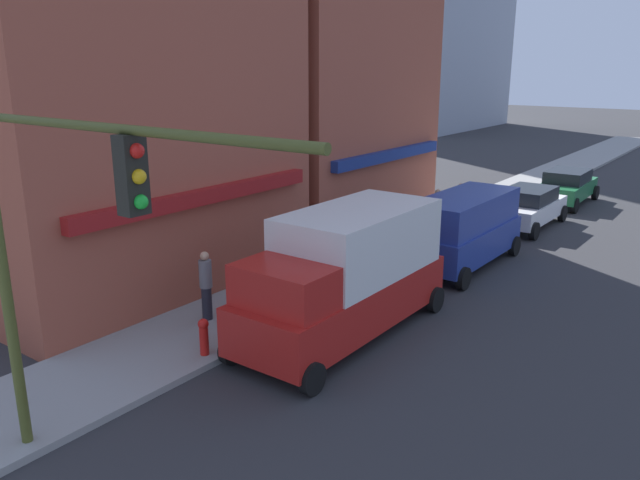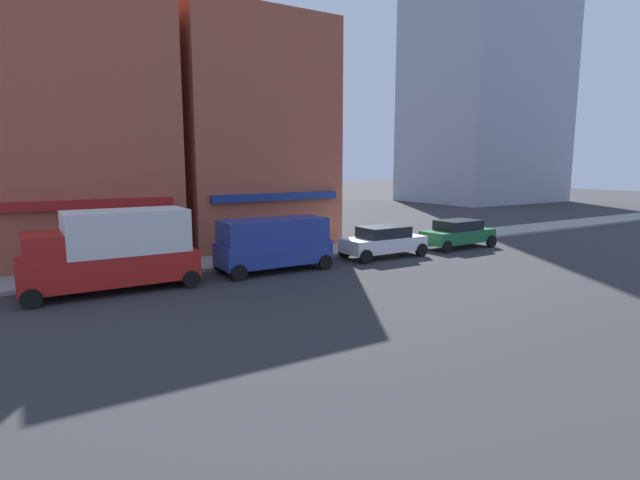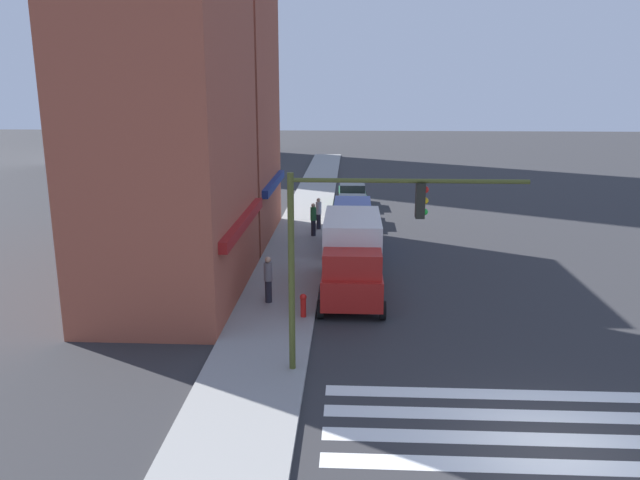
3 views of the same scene
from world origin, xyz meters
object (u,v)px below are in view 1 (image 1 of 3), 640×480
van_blue (463,227)px  pedestrian_white_shirt (460,205)px  sedan_white (528,206)px  fire_hydrant (204,335)px  pedestrian_green_top (437,212)px  sedan_green (567,186)px  traffic_signal (54,232)px  pedestrian_grey_coat (206,284)px  box_truck_red (346,272)px

van_blue → pedestrian_white_shirt: size_ratio=2.84×
sedan_white → fire_hydrant: 16.09m
sedan_white → van_blue: bearing=-179.4°
pedestrian_green_top → sedan_green: bearing=-28.0°
traffic_signal → sedan_green: size_ratio=1.44×
pedestrian_grey_coat → pedestrian_white_shirt: same height
van_blue → pedestrian_grey_coat: bearing=160.0°
pedestrian_white_shirt → traffic_signal: bearing=-172.4°
sedan_white → sedan_green: bearing=0.6°
box_truck_red → van_blue: box_truck_red is taller
van_blue → sedan_white: size_ratio=1.14×
van_blue → sedan_green: (11.66, 0.00, -0.44)m
box_truck_red → van_blue: size_ratio=1.24×
van_blue → pedestrian_green_top: van_blue is taller
pedestrian_white_shirt → van_blue: bearing=-152.8°
pedestrian_white_shirt → pedestrian_green_top: bearing=174.8°
van_blue → pedestrian_white_shirt: 4.39m
traffic_signal → sedan_white: 20.37m
traffic_signal → box_truck_red: size_ratio=1.03×
sedan_white → pedestrian_grey_coat: pedestrian_grey_coat is taller
traffic_signal → pedestrian_green_top: bearing=7.1°
box_truck_red → pedestrian_grey_coat: 3.54m
traffic_signal → pedestrian_white_shirt: size_ratio=3.62×
sedan_green → pedestrian_white_shirt: 7.94m
traffic_signal → sedan_green: bearing=-0.2°
pedestrian_grey_coat → pedestrian_white_shirt: bearing=132.6°
van_blue → traffic_signal: bearing=-179.7°
pedestrian_white_shirt → pedestrian_green_top: (-1.61, 0.20, 0.00)m
sedan_white → pedestrian_white_shirt: (-2.31, 1.88, 0.23)m
box_truck_red → van_blue: bearing=0.2°
fire_hydrant → traffic_signal: bearing=-158.3°
sedan_green → pedestrian_white_shirt: size_ratio=2.51×
pedestrian_grey_coat → pedestrian_green_top: (10.65, -1.04, 0.00)m
traffic_signal → sedan_white: (20.10, -0.07, -3.27)m
pedestrian_grey_coat → fire_hydrant: size_ratio=2.10×
van_blue → pedestrian_white_shirt: van_blue is taller
sedan_green → fire_hydrant: size_ratio=5.27×
van_blue → sedan_white: (6.26, 0.00, -0.44)m
box_truck_red → pedestrian_green_top: 9.30m
sedan_white → pedestrian_grey_coat: bearing=168.5°
sedan_white → sedan_green: same height
pedestrian_grey_coat → pedestrian_white_shirt: size_ratio=1.00×
pedestrian_grey_coat → sedan_white: bearing=126.2°
traffic_signal → pedestrian_green_top: size_ratio=3.62×
traffic_signal → box_truck_red: 7.56m
pedestrian_green_top → pedestrian_white_shirt: bearing=-22.4°
van_blue → sedan_white: van_blue is taller
sedan_white → sedan_green: size_ratio=0.99×
van_blue → pedestrian_green_top: 3.14m
pedestrian_white_shirt → sedan_white: bearing=-37.4°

